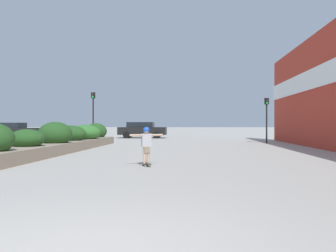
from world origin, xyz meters
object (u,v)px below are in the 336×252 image
Objects in this scene: skateboard at (146,164)px; car_leftmost at (142,130)px; traffic_light_left at (93,108)px; traffic_light_right at (267,112)px; skateboarder at (146,141)px; car_center_left at (11,130)px.

car_leftmost is (-3.45, 21.21, 0.75)m from skateboard.
traffic_light_left is at bearing -19.49° from car_leftmost.
traffic_light_right is (10.07, -8.12, 1.38)m from car_leftmost.
traffic_light_left reaches higher than skateboard.
traffic_light_right is (6.62, 13.09, 1.40)m from skateboarder.
car_leftmost is 12.01m from car_center_left.
traffic_light_right is at bearing 51.12° from car_leftmost.
car_leftmost is at bearing 70.51° from traffic_light_left.
skateboarder is 0.25× the size of car_leftmost.
traffic_light_left reaches higher than traffic_light_right.
car_leftmost reaches higher than skateboard.
car_leftmost is 1.23× the size of traffic_light_left.
traffic_light_right is (21.75, -5.31, 1.39)m from car_center_left.
skateboard is 0.52× the size of skateboarder.
skateboard is 0.13× the size of car_leftmost.
car_center_left is at bearing 105.46° from skateboarder.
traffic_light_left reaches higher than car_center_left.
skateboard is at bearing -66.50° from traffic_light_left.
car_center_left is (-11.68, -2.81, -0.01)m from car_leftmost.
skateboarder is 23.82m from car_center_left.
car_center_left is 1.46× the size of traffic_light_right.
skateboard is 0.19× the size of traffic_light_right.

